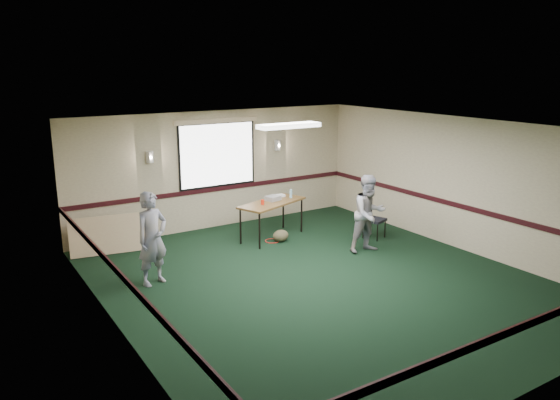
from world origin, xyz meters
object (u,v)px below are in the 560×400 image
projector (273,198)px  person_left (152,238)px  person_right (369,214)px  folding_table (272,204)px  conference_chair (371,215)px

projector → person_left: 3.38m
projector → person_right: 2.20m
folding_table → conference_chair: 2.19m
folding_table → projector: projector is taller
conference_chair → person_right: (-0.67, -0.68, 0.30)m
person_right → person_left: bearing=174.2°
folding_table → person_right: size_ratio=1.10×
person_right → conference_chair: bearing=48.8°
folding_table → person_right: person_right is taller
projector → person_left: (-3.16, -1.19, -0.04)m
projector → folding_table: bearing=-144.1°
conference_chair → person_left: 4.94m
projector → person_right: size_ratio=0.19×
folding_table → person_left: 3.26m
conference_chair → person_left: bearing=159.9°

